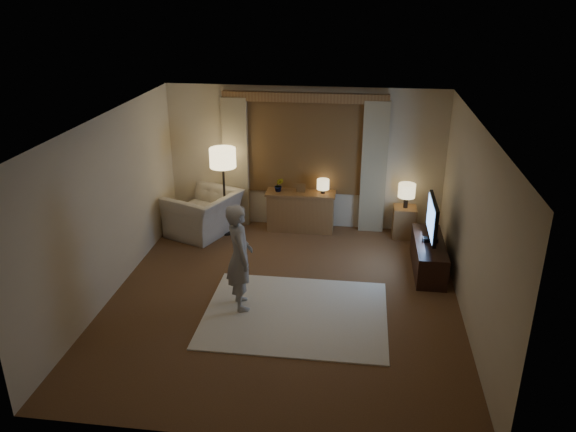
% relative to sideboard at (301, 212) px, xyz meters
% --- Properties ---
extents(room, '(5.04, 5.54, 2.64)m').
position_rel_sideboard_xyz_m(room, '(0.04, -2.00, 0.98)').
color(room, brown).
rests_on(room, ground).
extents(rug, '(2.50, 2.00, 0.02)m').
position_rel_sideboard_xyz_m(rug, '(0.26, -2.89, -0.34)').
color(rug, silver).
rests_on(rug, floor).
extents(sideboard, '(1.20, 0.40, 0.70)m').
position_rel_sideboard_xyz_m(sideboard, '(0.00, 0.00, 0.00)').
color(sideboard, brown).
rests_on(sideboard, floor).
extents(picture_frame, '(0.16, 0.02, 0.20)m').
position_rel_sideboard_xyz_m(picture_frame, '(0.00, 0.00, 0.45)').
color(picture_frame, brown).
rests_on(picture_frame, sideboard).
extents(plant, '(0.16, 0.13, 0.30)m').
position_rel_sideboard_xyz_m(plant, '(-0.40, 0.00, 0.50)').
color(plant, '#999999').
rests_on(plant, sideboard).
extents(table_lamp_sideboard, '(0.22, 0.22, 0.30)m').
position_rel_sideboard_xyz_m(table_lamp_sideboard, '(0.40, 0.00, 0.55)').
color(table_lamp_sideboard, black).
rests_on(table_lamp_sideboard, sideboard).
extents(floor_lamp, '(0.46, 0.46, 1.59)m').
position_rel_sideboard_xyz_m(floor_lamp, '(-1.35, -0.29, 0.99)').
color(floor_lamp, black).
rests_on(floor_lamp, floor).
extents(armchair, '(1.41, 1.49, 0.77)m').
position_rel_sideboard_xyz_m(armchair, '(-1.72, -0.38, 0.04)').
color(armchair, beige).
rests_on(armchair, floor).
extents(side_table, '(0.40, 0.40, 0.56)m').
position_rel_sideboard_xyz_m(side_table, '(1.88, -0.05, -0.07)').
color(side_table, brown).
rests_on(side_table, floor).
extents(table_lamp_side, '(0.30, 0.30, 0.44)m').
position_rel_sideboard_xyz_m(table_lamp_side, '(1.88, -0.05, 0.52)').
color(table_lamp_side, black).
rests_on(table_lamp_side, side_table).
extents(tv_stand, '(0.45, 1.40, 0.50)m').
position_rel_sideboard_xyz_m(tv_stand, '(2.19, -1.32, -0.10)').
color(tv_stand, black).
rests_on(tv_stand, floor).
extents(tv, '(0.23, 0.96, 0.69)m').
position_rel_sideboard_xyz_m(tv, '(2.18, -1.32, 0.53)').
color(tv, black).
rests_on(tv, tv_stand).
extents(person, '(0.55, 0.66, 1.53)m').
position_rel_sideboard_xyz_m(person, '(-0.53, -2.79, 0.44)').
color(person, '#AAA69D').
rests_on(person, rug).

